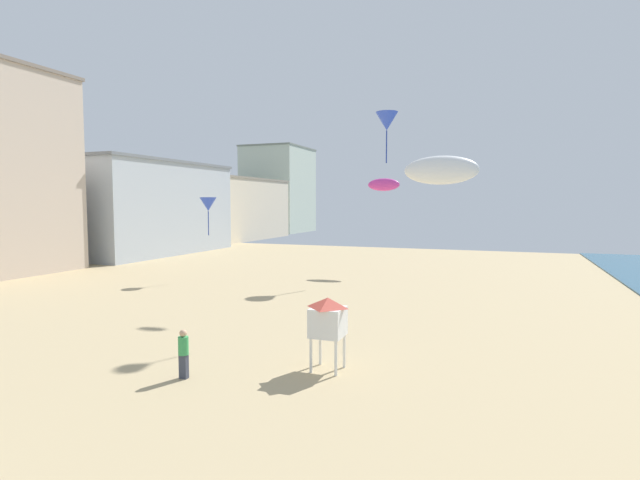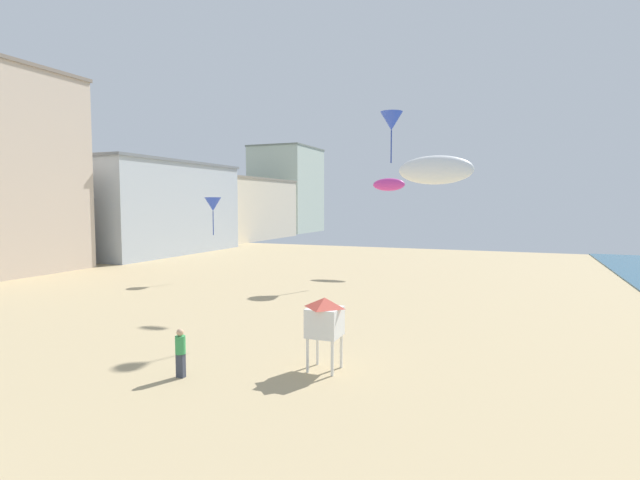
{
  "view_description": "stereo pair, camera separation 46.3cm",
  "coord_description": "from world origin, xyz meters",
  "views": [
    {
      "loc": [
        12.46,
        -2.69,
        5.8
      ],
      "look_at": [
        4.7,
        17.85,
        4.14
      ],
      "focal_mm": 27.69,
      "sensor_mm": 36.0,
      "label": 1
    },
    {
      "loc": [
        12.89,
        -2.52,
        5.8
      ],
      "look_at": [
        4.7,
        17.85,
        4.14
      ],
      "focal_mm": 27.69,
      "sensor_mm": 36.0,
      "label": 2
    }
  ],
  "objects": [
    {
      "name": "boardwalk_hotel_mid",
      "position": [
        -30.11,
        43.28,
        5.25
      ],
      "size": [
        17.96,
        20.99,
        10.5
      ],
      "color": "#ADB7C1",
      "rests_on": "ground"
    },
    {
      "name": "boardwalk_hotel_far",
      "position": [
        -30.11,
        66.64,
        4.84
      ],
      "size": [
        13.51,
        20.4,
        9.66
      ],
      "color": "beige",
      "rests_on": "ground"
    },
    {
      "name": "boardwalk_hotel_distant",
      "position": [
        -30.11,
        86.65,
        8.38
      ],
      "size": [
        11.0,
        13.59,
        16.76
      ],
      "color": "#B7C6B2",
      "rests_on": "ground"
    },
    {
      "name": "kite_flyer",
      "position": [
        2.61,
        10.63,
        0.92
      ],
      "size": [
        0.34,
        0.34,
        1.64
      ],
      "rotation": [
        0.0,
        0.0,
        5.44
      ],
      "color": "#383D4C",
      "rests_on": "ground"
    },
    {
      "name": "lifeguard_stand",
      "position": [
        6.79,
        13.08,
        1.84
      ],
      "size": [
        1.1,
        1.1,
        2.55
      ],
      "rotation": [
        0.0,
        0.0,
        -0.31
      ],
      "color": "white",
      "rests_on": "ground"
    },
    {
      "name": "kite_white_parafoil",
      "position": [
        10.71,
        11.58,
        6.72
      ],
      "size": [
        2.08,
        0.58,
        0.81
      ],
      "color": "white"
    },
    {
      "name": "kite_blue_delta",
      "position": [
        3.64,
        35.26,
        12.08
      ],
      "size": [
        1.72,
        1.72,
        3.91
      ],
      "color": "blue"
    },
    {
      "name": "kite_magenta_parafoil",
      "position": [
        2.78,
        38.06,
        7.33
      ],
      "size": [
        2.7,
        0.75,
        1.05
      ],
      "color": "#DB3D9E"
    },
    {
      "name": "kite_blue_delta_3",
      "position": [
        -8.55,
        29.1,
        5.7
      ],
      "size": [
        1.26,
        1.26,
        2.86
      ],
      "color": "blue"
    }
  ]
}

